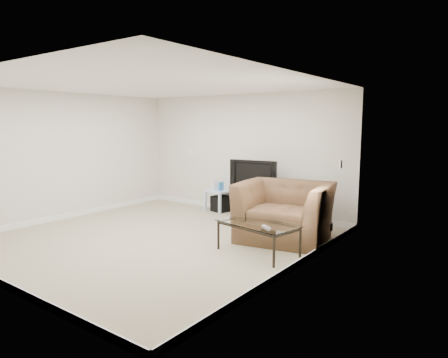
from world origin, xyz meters
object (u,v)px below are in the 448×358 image
Objects in this scene: side_table at (219,201)px; tv_stand at (256,204)px; television at (255,174)px; coffee_table at (258,238)px; subwoofer at (221,204)px; recliner at (285,201)px.

tv_stand is at bearing -6.90° from side_table.
television is (0.00, -0.03, 0.59)m from tv_stand.
coffee_table is (1.18, -1.84, -0.08)m from tv_stand.
tv_stand is 0.59m from television.
subwoofer is 0.23× the size of recliner.
side_table is 0.42× the size of coffee_table.
recliner is (2.15, -1.08, 0.40)m from side_table.
coffee_table is (0.03, -0.88, -0.40)m from recliner.
recliner reaches higher than subwoofer.
television is 1.50m from recliner.
recliner is at bearing -44.79° from television.
side_table reaches higher than subwoofer.
coffee_table is (1.18, -1.81, -0.67)m from television.
coffee_table is at bearing -62.64° from television.
television is 0.80× the size of coffee_table.
coffee_table is (2.15, -1.97, 0.06)m from subwoofer.
side_table reaches higher than coffee_table.
television is 2.26m from coffee_table.
subwoofer is at bearing 27.02° from side_table.
recliner is (1.15, -0.96, 0.33)m from tv_stand.
recliner reaches higher than television.
coffee_table is (2.18, -1.96, -0.00)m from side_table.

